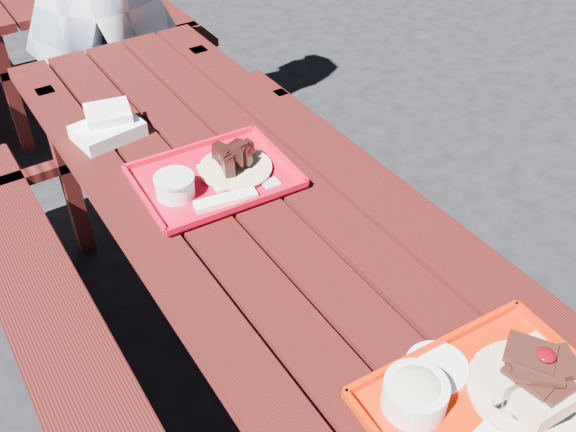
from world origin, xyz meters
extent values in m
plane|color=black|center=(0.00, 0.00, 0.00)|extent=(60.00, 60.00, 0.00)
cube|color=#400E0C|center=(-0.30, 0.00, 0.73)|extent=(0.14, 2.40, 0.04)
cube|color=#400E0C|center=(-0.15, 0.00, 0.73)|extent=(0.14, 2.40, 0.04)
cube|color=#400E0C|center=(0.00, 0.00, 0.73)|extent=(0.14, 2.40, 0.04)
cube|color=#400E0C|center=(0.15, 0.00, 0.73)|extent=(0.14, 2.40, 0.04)
cube|color=#400E0C|center=(0.30, 0.00, 0.73)|extent=(0.14, 2.40, 0.04)
cube|color=#400E0C|center=(-0.58, 0.00, 0.43)|extent=(0.25, 2.40, 0.04)
cube|color=#400E0C|center=(-0.58, 0.84, 0.21)|extent=(0.06, 0.06, 0.42)
cube|color=#400E0C|center=(0.58, 0.00, 0.43)|extent=(0.25, 2.40, 0.04)
cube|color=#400E0C|center=(0.58, 0.84, 0.21)|extent=(0.06, 0.06, 0.42)
cube|color=#400E0C|center=(-0.30, 0.96, 0.38)|extent=(0.06, 0.06, 0.75)
cube|color=#400E0C|center=(0.30, 0.96, 0.38)|extent=(0.06, 0.06, 0.75)
cube|color=#400E0C|center=(0.00, 0.96, 0.43)|extent=(1.40, 0.06, 0.04)
cube|color=#400E0C|center=(0.58, 1.96, 0.21)|extent=(0.06, 0.06, 0.42)
cube|color=#400E0C|center=(-0.30, 1.84, 0.38)|extent=(0.06, 0.06, 0.75)
cube|color=#400E0C|center=(0.30, 1.84, 0.38)|extent=(0.06, 0.06, 0.75)
cube|color=#400E0C|center=(0.00, 1.84, 0.43)|extent=(1.40, 0.06, 0.04)
cube|color=red|center=(0.05, -0.81, 0.76)|extent=(0.48, 0.38, 0.01)
cube|color=red|center=(0.06, -0.63, 0.77)|extent=(0.47, 0.04, 0.02)
cylinder|color=tan|center=(0.15, -0.82, 0.77)|extent=(0.25, 0.25, 0.01)
cube|color=tan|center=(0.15, -0.86, 0.80)|extent=(0.16, 0.08, 0.05)
cube|color=tan|center=(0.15, -0.77, 0.80)|extent=(0.16, 0.08, 0.05)
ellipsoid|color=#510408|center=(0.15, -0.82, 0.89)|extent=(0.04, 0.04, 0.02)
cylinder|color=silver|center=(-0.07, -0.71, 0.79)|extent=(0.13, 0.13, 0.06)
ellipsoid|color=beige|center=(-0.07, -0.71, 0.81)|extent=(0.11, 0.11, 0.05)
cylinder|color=white|center=(0.03, -0.67, 0.77)|extent=(0.13, 0.13, 0.01)
cube|color=red|center=(-0.05, 0.17, 0.76)|extent=(0.44, 0.35, 0.01)
cube|color=red|center=(-0.04, 0.33, 0.77)|extent=(0.43, 0.03, 0.02)
cube|color=red|center=(-0.05, 0.00, 0.77)|extent=(0.43, 0.03, 0.02)
cube|color=red|center=(0.17, 0.16, 0.77)|extent=(0.03, 0.33, 0.02)
cube|color=red|center=(-0.26, 0.18, 0.77)|extent=(0.03, 0.33, 0.02)
cube|color=white|center=(0.00, 0.16, 0.77)|extent=(0.15, 0.15, 0.01)
cylinder|color=beige|center=(0.02, 0.16, 0.77)|extent=(0.21, 0.21, 0.01)
cylinder|color=white|center=(-0.17, 0.15, 0.79)|extent=(0.11, 0.11, 0.05)
cylinder|color=silver|center=(-0.17, 0.15, 0.82)|extent=(0.11, 0.11, 0.01)
cube|color=white|center=(-0.07, 0.05, 0.77)|extent=(0.18, 0.07, 0.01)
cube|color=silver|center=(0.07, 0.06, 0.76)|extent=(0.05, 0.04, 0.00)
cube|color=white|center=(-0.22, 0.55, 0.77)|extent=(0.22, 0.17, 0.05)
cube|color=white|center=(-0.20, 0.58, 0.81)|extent=(0.16, 0.13, 0.04)
camera|label=1|loc=(-0.67, -1.19, 1.85)|focal=40.00mm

